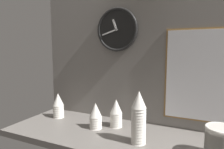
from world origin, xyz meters
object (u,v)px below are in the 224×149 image
(menu_board, at_px, (202,76))
(cup_stack_center, at_px, (116,113))
(cup_stack_far_left, at_px, (58,105))
(bowl_stack_far_right, at_px, (221,142))
(wall_clock, at_px, (117,30))
(cup_stack_center_left, at_px, (96,116))
(cup_stack_center_right, at_px, (139,117))

(menu_board, bearing_deg, cup_stack_center, -164.51)
(cup_stack_center, bearing_deg, cup_stack_far_left, -177.88)
(bowl_stack_far_right, xyz_separation_m, wall_clock, (-0.68, 0.30, 0.58))
(bowl_stack_far_right, bearing_deg, cup_stack_center, 165.54)
(cup_stack_far_left, relative_size, wall_clock, 0.61)
(cup_stack_center, xyz_separation_m, menu_board, (0.52, 0.14, 0.27))
(wall_clock, bearing_deg, cup_stack_center_left, -104.49)
(cup_stack_far_left, distance_m, menu_board, 1.05)
(cup_stack_center_right, xyz_separation_m, cup_stack_center_left, (-0.32, 0.08, -0.06))
(cup_stack_far_left, bearing_deg, menu_board, 9.18)
(cup_stack_center, distance_m, bowl_stack_far_right, 0.65)
(cup_stack_far_left, relative_size, bowl_stack_far_right, 1.19)
(cup_stack_center_right, bearing_deg, wall_clock, 131.24)
(cup_stack_center, relative_size, cup_stack_far_left, 1.00)
(menu_board, bearing_deg, bowl_stack_far_right, -71.45)
(cup_stack_center_right, xyz_separation_m, bowl_stack_far_right, (0.41, 0.01, -0.07))
(wall_clock, bearing_deg, bowl_stack_far_right, -23.59)
(cup_stack_center_left, bearing_deg, bowl_stack_far_right, -5.86)
(cup_stack_center, xyz_separation_m, cup_stack_center_right, (0.21, -0.17, 0.05))
(cup_stack_center, bearing_deg, cup_stack_center_left, -142.73)
(cup_stack_center_right, distance_m, menu_board, 0.49)
(cup_stack_far_left, height_order, wall_clock, wall_clock)
(cup_stack_far_left, height_order, menu_board, menu_board)
(cup_stack_far_left, bearing_deg, cup_stack_center_left, -10.32)
(cup_stack_far_left, relative_size, menu_board, 0.32)
(cup_stack_far_left, height_order, cup_stack_center_left, cup_stack_far_left)
(cup_stack_center, relative_size, cup_stack_center_left, 1.09)
(menu_board, bearing_deg, cup_stack_far_left, -170.82)
(cup_stack_far_left, xyz_separation_m, wall_clock, (0.43, 0.15, 0.57))
(cup_stack_center, distance_m, cup_stack_far_left, 0.48)
(cup_stack_far_left, distance_m, wall_clock, 0.73)
(cup_stack_center, height_order, cup_stack_far_left, same)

